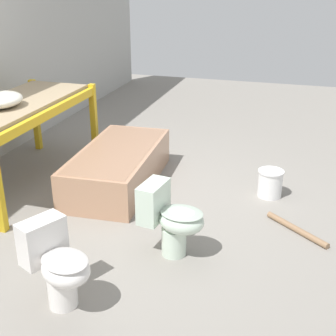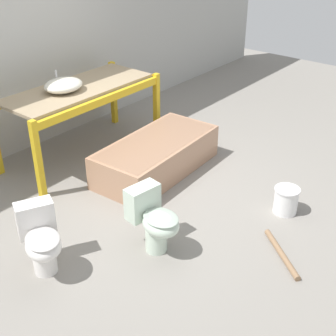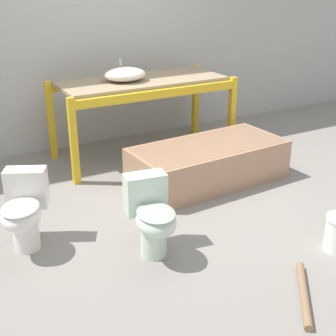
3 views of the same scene
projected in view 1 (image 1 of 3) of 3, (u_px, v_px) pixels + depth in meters
ground_plane at (112, 205)px, 4.69m from camera, size 12.00×12.00×0.00m
shelving_rack at (16, 113)px, 4.89m from camera, size 2.03×0.89×0.91m
sink_basin at (1, 100)px, 4.63m from camera, size 0.47×0.41×0.23m
bathtub_main at (118, 164)px, 5.06m from camera, size 1.65×0.84×0.41m
toilet_near at (58, 264)px, 3.19m from camera, size 0.50×0.60×0.61m
toilet_far at (171, 218)px, 3.77m from camera, size 0.38×0.56×0.61m
bucket_white at (270, 183)px, 4.82m from camera, size 0.27×0.27×0.28m
loose_pipe at (297, 229)px, 4.20m from camera, size 0.47×0.57×0.06m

